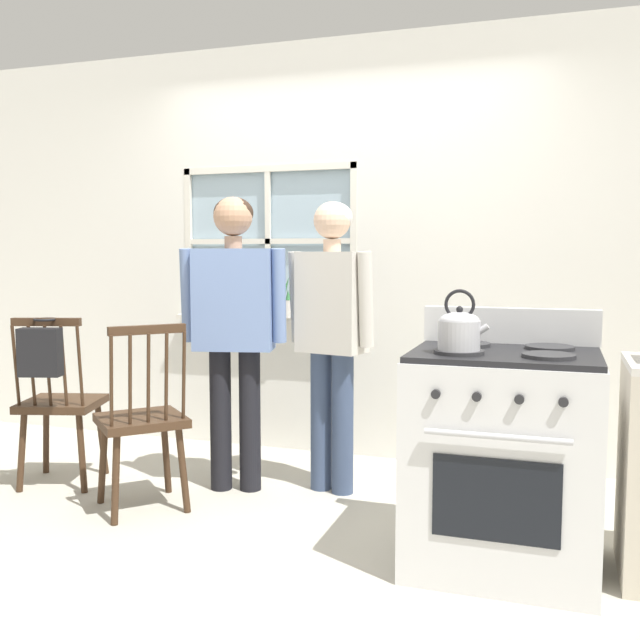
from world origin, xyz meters
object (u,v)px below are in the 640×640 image
(kettle, at_px, (459,329))
(handbag, at_px, (40,351))
(chair_near_wall, at_px, (142,422))
(person_elderly_left, at_px, (234,312))
(potted_plant, at_px, (288,304))
(person_teen_center, at_px, (332,318))
(stove, at_px, (503,457))
(chair_by_window, at_px, (60,405))

(kettle, xyz_separation_m, handbag, (-2.25, 0.22, -0.22))
(chair_near_wall, height_order, person_elderly_left, person_elderly_left)
(handbag, bearing_deg, person_elderly_left, 26.23)
(chair_near_wall, height_order, potted_plant, potted_plant)
(kettle, distance_m, handbag, 2.27)
(person_elderly_left, xyz_separation_m, person_teen_center, (0.52, 0.15, -0.03))
(kettle, bearing_deg, chair_near_wall, 171.86)
(person_elderly_left, height_order, stove, person_elderly_left)
(person_elderly_left, bearing_deg, chair_by_window, 179.52)
(chair_near_wall, bearing_deg, person_teen_center, 168.63)
(kettle, height_order, potted_plant, kettle)
(stove, distance_m, kettle, 0.59)
(person_elderly_left, distance_m, stove, 1.68)
(stove, relative_size, potted_plant, 3.96)
(chair_by_window, height_order, kettle, kettle)
(chair_by_window, distance_m, person_teen_center, 1.64)
(chair_by_window, relative_size, kettle, 3.96)
(kettle, xyz_separation_m, potted_plant, (-1.32, 1.49, -0.03))
(chair_by_window, relative_size, chair_near_wall, 1.00)
(chair_by_window, bearing_deg, kettle, 153.06)
(chair_by_window, relative_size, person_teen_center, 0.61)
(person_elderly_left, height_order, person_teen_center, person_elderly_left)
(potted_plant, relative_size, handbag, 0.89)
(handbag, bearing_deg, potted_plant, 53.67)
(kettle, bearing_deg, chair_by_window, 169.20)
(kettle, height_order, handbag, kettle)
(chair_near_wall, distance_m, kettle, 1.75)
(chair_near_wall, distance_m, stove, 1.82)
(person_elderly_left, relative_size, person_teen_center, 1.02)
(person_teen_center, relative_size, stove, 1.48)
(person_elderly_left, height_order, kettle, person_elderly_left)
(person_elderly_left, bearing_deg, stove, -33.56)
(stove, bearing_deg, person_elderly_left, 160.07)
(chair_near_wall, bearing_deg, chair_by_window, -63.36)
(chair_near_wall, bearing_deg, handbag, -44.56)
(person_teen_center, bearing_deg, person_elderly_left, -151.98)
(person_teen_center, distance_m, potted_plant, 0.84)
(person_elderly_left, relative_size, handbag, 5.33)
(stove, bearing_deg, kettle, -142.78)
(chair_near_wall, distance_m, handbag, 0.70)
(kettle, relative_size, potted_plant, 0.90)
(chair_by_window, height_order, handbag, same)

